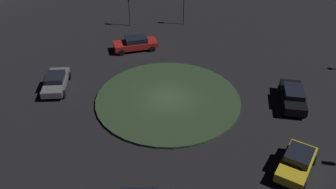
{
  "coord_description": "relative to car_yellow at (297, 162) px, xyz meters",
  "views": [
    {
      "loc": [
        -3.55,
        25.17,
        17.96
      ],
      "look_at": [
        0.0,
        0.0,
        0.56
      ],
      "focal_mm": 38.58,
      "sensor_mm": 36.0,
      "label": 1
    }
  ],
  "objects": [
    {
      "name": "ground_plane",
      "position": [
        9.6,
        -7.0,
        -0.8
      ],
      "size": [
        117.39,
        117.39,
        0.0
      ],
      "primitive_type": "plane",
      "color": "black"
    },
    {
      "name": "roundabout_island",
      "position": [
        9.6,
        -7.0,
        -0.7
      ],
      "size": [
        12.43,
        12.43,
        0.2
      ],
      "primitive_type": "cylinder",
      "color": "#2D4228",
      "rests_on": "ground_plane"
    },
    {
      "name": "car_yellow",
      "position": [
        0.0,
        0.0,
        0.0
      ],
      "size": [
        3.28,
        4.32,
        1.53
      ],
      "rotation": [
        0.0,
        0.0,
        1.16
      ],
      "color": "gold",
      "rests_on": "ground_plane"
    },
    {
      "name": "car_black",
      "position": [
        -0.85,
        -7.89,
        -0.01
      ],
      "size": [
        2.07,
        4.58,
        1.47
      ],
      "rotation": [
        0.0,
        0.0,
        1.55
      ],
      "color": "black",
      "rests_on": "ground_plane"
    },
    {
      "name": "car_grey",
      "position": [
        19.81,
        -7.43,
        -0.07
      ],
      "size": [
        2.75,
        4.64,
        1.38
      ],
      "rotation": [
        0.0,
        0.0,
        4.92
      ],
      "color": "slate",
      "rests_on": "ground_plane"
    },
    {
      "name": "car_red",
      "position": [
        14.34,
        -15.81,
        -0.04
      ],
      "size": [
        4.87,
        3.41,
        1.46
      ],
      "rotation": [
        0.0,
        0.0,
        3.55
      ],
      "color": "red",
      "rests_on": "ground_plane"
    },
    {
      "name": "traffic_light_southeast",
      "position": [
        16.39,
        -21.97,
        2.14
      ],
      "size": [
        0.36,
        0.39,
        4.13
      ],
      "rotation": [
        0.0,
        0.0,
        2.0
      ],
      "color": "#2D2D2D",
      "rests_on": "ground_plane"
    },
    {
      "name": "traffic_light_south",
      "position": [
        9.98,
        -23.31,
        2.11
      ],
      "size": [
        0.31,
        0.36,
        4.09
      ],
      "rotation": [
        0.0,
        0.0,
        1.59
      ],
      "color": "#2D2D2D",
      "rests_on": "ground_plane"
    }
  ]
}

